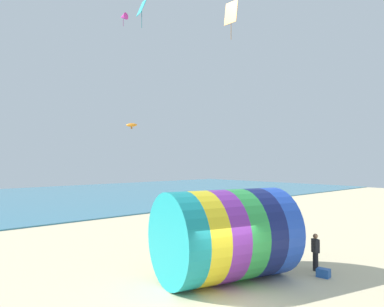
# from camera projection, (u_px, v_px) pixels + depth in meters

# --- Properties ---
(ground_plane) EXTENTS (120.00, 120.00, 0.00)m
(ground_plane) POSITION_uv_depth(u_px,v_px,m) (232.00, 301.00, 13.13)
(ground_plane) COLOR beige
(giant_inflatable_tube) EXTENTS (6.09, 4.95, 3.72)m
(giant_inflatable_tube) POSITION_uv_depth(u_px,v_px,m) (226.00, 235.00, 15.39)
(giant_inflatable_tube) COLOR teal
(giant_inflatable_tube) RESTS_ON ground
(kite_handler) EXTENTS (0.37, 0.42, 1.65)m
(kite_handler) POSITION_uv_depth(u_px,v_px,m) (315.00, 252.00, 16.70)
(kite_handler) COLOR black
(kite_handler) RESTS_ON ground
(kite_orange_parafoil) EXTENTS (0.86, 0.96, 0.49)m
(kite_orange_parafoil) POSITION_uv_depth(u_px,v_px,m) (132.00, 125.00, 29.88)
(kite_orange_parafoil) COLOR orange
(kite_orange_diamond) EXTENTS (0.22, 0.93, 2.27)m
(kite_orange_diamond) POSITION_uv_depth(u_px,v_px,m) (231.00, 13.00, 21.89)
(kite_orange_diamond) COLOR orange
(kite_magenta_delta) EXTENTS (0.66, 0.67, 1.00)m
(kite_magenta_delta) POSITION_uv_depth(u_px,v_px,m) (123.00, 17.00, 28.21)
(kite_magenta_delta) COLOR #D1339E
(kite_cyan_diamond) EXTENTS (0.61, 0.83, 1.80)m
(kite_cyan_diamond) POSITION_uv_depth(u_px,v_px,m) (142.00, 8.00, 23.17)
(kite_cyan_diamond) COLOR #2DB2C6
(cooler_box) EXTENTS (0.42, 0.56, 0.36)m
(cooler_box) POSITION_uv_depth(u_px,v_px,m) (323.00, 273.00, 15.75)
(cooler_box) COLOR #2659B2
(cooler_box) RESTS_ON ground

